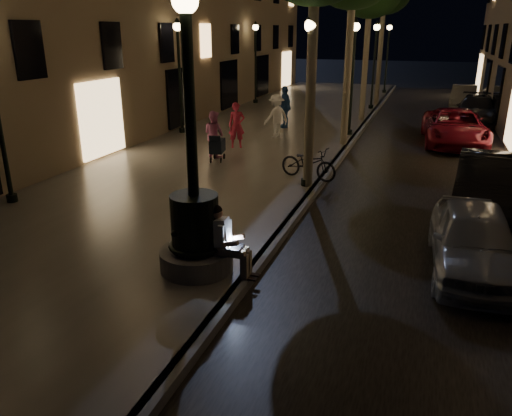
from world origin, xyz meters
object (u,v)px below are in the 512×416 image
at_px(car_front, 474,240).
at_px(pedestrian_red, 237,125).
at_px(pedestrian_pink, 214,134).
at_px(pedestrian_white, 276,116).
at_px(car_second, 487,183).
at_px(car_fifth, 463,96).
at_px(bicycle, 308,163).
at_px(pedestrian_blue, 285,107).
at_px(car_rear, 476,110).
at_px(stroller, 217,146).
at_px(lamp_left_c, 255,52).
at_px(lamp_curb_d, 388,49).
at_px(lamp_curb_a, 309,80).
at_px(fountain_lamppost, 195,220).
at_px(lamp_curb_b, 353,62).
at_px(lamp_left_b, 179,62).
at_px(seated_man_laptop, 226,239).
at_px(car_third, 455,127).
at_px(lamp_curb_c, 375,54).

relative_size(car_front, pedestrian_red, 2.26).
bearing_deg(pedestrian_pink, pedestrian_white, -84.19).
height_order(car_second, car_fifth, car_second).
distance_m(car_front, pedestrian_white, 12.57).
height_order(pedestrian_red, bicycle, pedestrian_red).
bearing_deg(pedestrian_blue, bicycle, -19.91).
bearing_deg(bicycle, pedestrian_white, 42.05).
relative_size(car_rear, pedestrian_white, 2.62).
bearing_deg(stroller, lamp_left_c, 92.75).
bearing_deg(car_fifth, car_second, -85.82).
distance_m(pedestrian_pink, pedestrian_white, 4.14).
bearing_deg(car_rear, lamp_left_c, 176.14).
bearing_deg(bicycle, car_fifth, 0.76).
height_order(car_rear, car_fifth, car_rear).
bearing_deg(lamp_curb_d, lamp_curb_a, -90.00).
bearing_deg(fountain_lamppost, lamp_curb_b, 87.14).
xyz_separation_m(car_front, car_second, (0.56, 4.09, 0.06)).
height_order(lamp_curb_d, car_rear, lamp_curb_d).
distance_m(lamp_curb_b, car_fifth, 12.98).
distance_m(lamp_curb_b, pedestrian_white, 3.91).
bearing_deg(lamp_left_b, pedestrian_white, 4.93).
relative_size(fountain_lamppost, pedestrian_red, 3.00).
distance_m(seated_man_laptop, pedestrian_white, 12.67).
bearing_deg(lamp_curb_d, lamp_left_b, -111.53).
xyz_separation_m(lamp_left_c, car_third, (11.40, -7.73, -2.52)).
bearing_deg(lamp_left_c, lamp_curb_b, -48.41).
height_order(stroller, car_second, car_second).
height_order(lamp_curb_d, pedestrian_blue, lamp_curb_d).
distance_m(car_rear, pedestrian_blue, 10.15).
bearing_deg(lamp_curb_d, car_rear, -61.26).
height_order(pedestrian_blue, bicycle, pedestrian_blue).
distance_m(lamp_left_c, car_front, 23.13).
xyz_separation_m(stroller, car_front, (7.93, -5.75, -0.06)).
relative_size(lamp_curb_c, car_third, 0.93).
xyz_separation_m(stroller, car_third, (7.90, 6.46, -0.01)).
bearing_deg(pedestrian_pink, car_fifth, -96.25).
bearing_deg(pedestrian_blue, pedestrian_red, -47.92).
height_order(lamp_left_c, pedestrian_red, lamp_left_c).
bearing_deg(bicycle, lamp_curb_a, -155.69).
relative_size(lamp_left_c, car_fifth, 1.20).
distance_m(lamp_curb_d, car_fifth, 7.21).
bearing_deg(car_third, lamp_left_c, 141.73).
distance_m(lamp_curb_d, lamp_left_c, 10.70).
relative_size(lamp_left_b, pedestrian_white, 2.66).
xyz_separation_m(car_rear, pedestrian_red, (-9.22, -9.97, 0.38)).
xyz_separation_m(stroller, pedestrian_white, (0.76, 4.56, 0.37)).
distance_m(car_second, bicycle, 5.02).
xyz_separation_m(lamp_left_b, lamp_left_c, (0.00, 10.00, 0.00)).
height_order(lamp_curb_b, lamp_left_c, same).
distance_m(seated_man_laptop, lamp_left_c, 23.21).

